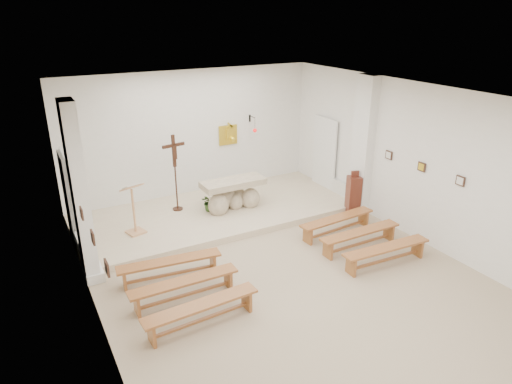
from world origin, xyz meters
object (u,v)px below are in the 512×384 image
altar (233,196)px  donation_pedestal (353,195)px  bench_right_front (337,221)px  bench_left_front (170,265)px  bench_right_third (386,251)px  crucifix_stand (175,167)px  lectern (134,208)px  bench_right_second (360,235)px  bench_left_second (184,285)px  bench_left_third (201,309)px

altar → donation_pedestal: size_ratio=1.39×
donation_pedestal → bench_right_front: (-1.07, -0.72, -0.20)m
altar → donation_pedestal: (2.69, -1.50, 0.04)m
bench_left_front → bench_right_front: size_ratio=1.00×
bench_right_third → crucifix_stand: bearing=126.4°
lectern → bench_right_front: bearing=-41.5°
altar → bench_right_second: (1.62, -3.02, -0.16)m
bench_left_second → bench_left_third: bearing=-89.8°
bench_left_second → bench_right_second: 4.07m
bench_right_second → bench_right_third: same height
lectern → donation_pedestal: lectern is taller
lectern → bench_left_second: bearing=-103.3°
donation_pedestal → lectern: bearing=-175.5°
lectern → bench_left_front: size_ratio=0.61×
lectern → bench_right_second: bearing=-49.7°
crucifix_stand → bench_left_front: bearing=-122.9°
altar → bench_left_third: bearing=-122.9°
crucifix_stand → bench_left_second: bearing=-118.3°
crucifix_stand → bench_right_second: bearing=-61.8°
lectern → bench_right_third: 5.55m
lectern → crucifix_stand: 1.61m
altar → bench_right_front: 2.75m
altar → crucifix_stand: 1.63m
lectern → bench_left_second: lectern is taller
bench_left_front → bench_left_second: 0.80m
bench_left_second → bench_left_third: (0.00, -0.80, 0.00)m
lectern → bench_left_second: 2.85m
bench_right_second → crucifix_stand: bearing=128.5°
bench_left_third → bench_left_second: bearing=87.0°
altar → bench_right_third: (1.62, -3.83, -0.16)m
bench_right_second → bench_right_front: bearing=89.7°
bench_left_second → bench_right_third: bearing=-11.0°
lectern → donation_pedestal: 5.42m
donation_pedestal → bench_right_front: bearing=-127.8°
bench_right_front → bench_right_third: 1.61m
bench_right_third → bench_left_third: bearing=-176.9°
donation_pedestal → bench_left_third: 5.64m
donation_pedestal → crucifix_stand: bearing=170.4°
altar → bench_right_front: altar is taller
donation_pedestal → bench_left_second: size_ratio=0.58×
donation_pedestal → altar: bearing=169.1°
bench_left_third → bench_right_third: size_ratio=1.00×
donation_pedestal → bench_left_second: bearing=-145.3°
crucifix_stand → bench_left_front: (-1.16, -2.82, -0.97)m
lectern → altar: bearing=-11.1°
altar → bench_left_third: 4.54m
crucifix_stand → bench_right_front: size_ratio=0.97×
bench_right_second → bench_left_front: bearing=168.6°
bench_left_second → altar: bearing=51.3°
altar → donation_pedestal: donation_pedestal is taller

